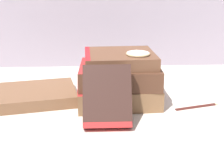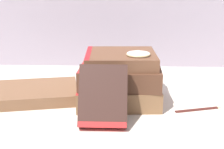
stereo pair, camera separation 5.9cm
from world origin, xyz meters
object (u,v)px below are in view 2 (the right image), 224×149
at_px(book_flat_top, 119,59).
at_px(reading_glasses, 105,82).
at_px(book_leaning_front, 103,98).
at_px(pocket_watch, 138,54).
at_px(book_flat_bottom, 116,93).
at_px(book_side_left, 32,93).
at_px(fountain_pen, 199,108).
at_px(book_flat_middle, 118,74).

relative_size(book_flat_top, reading_glasses, 1.82).
relative_size(book_leaning_front, pocket_watch, 2.10).
xyz_separation_m(pocket_watch, reading_glasses, (-0.09, 0.17, -0.13)).
distance_m(book_flat_bottom, book_side_left, 0.22).
distance_m(book_leaning_front, pocket_watch, 0.15).
relative_size(book_side_left, book_leaning_front, 1.96).
bearing_deg(fountain_pen, book_flat_bottom, 151.47).
relative_size(reading_glasses, fountain_pen, 0.80).
bearing_deg(book_leaning_front, fountain_pen, 20.53).
height_order(book_flat_middle, book_side_left, book_flat_middle).
xyz_separation_m(book_leaning_front, fountain_pen, (0.22, 0.08, -0.05)).
bearing_deg(reading_glasses, book_flat_top, -91.98).
relative_size(book_flat_middle, book_side_left, 0.79).
xyz_separation_m(book_flat_top, book_leaning_front, (-0.03, -0.14, -0.05)).
bearing_deg(book_flat_bottom, book_flat_middle, 27.67).
height_order(book_side_left, pocket_watch, pocket_watch).
height_order(book_flat_top, reading_glasses, book_flat_top).
bearing_deg(book_flat_middle, book_leaning_front, -101.08).
height_order(book_flat_middle, book_flat_top, book_flat_top).
relative_size(book_side_left, fountain_pen, 2.07).
xyz_separation_m(book_leaning_front, pocket_watch, (0.08, 0.11, 0.07)).
bearing_deg(book_flat_bottom, book_leaning_front, -103.95).
height_order(book_flat_bottom, pocket_watch, pocket_watch).
height_order(book_flat_top, fountain_pen, book_flat_top).
bearing_deg(book_flat_middle, book_flat_top, 81.73).
bearing_deg(pocket_watch, book_flat_top, 152.03).
xyz_separation_m(book_flat_middle, book_flat_top, (0.00, 0.00, 0.04)).
relative_size(pocket_watch, fountain_pen, 0.50).
bearing_deg(pocket_watch, reading_glasses, 118.33).
bearing_deg(fountain_pen, reading_glasses, 125.12).
distance_m(book_leaning_front, fountain_pen, 0.25).
distance_m(book_side_left, pocket_watch, 0.30).
bearing_deg(book_side_left, fountain_pen, -19.97).
bearing_deg(book_flat_top, book_flat_bottom, -137.29).
xyz_separation_m(book_flat_middle, reading_glasses, (-0.04, 0.14, -0.07)).
distance_m(book_flat_bottom, book_leaning_front, 0.14).
xyz_separation_m(book_flat_middle, fountain_pen, (0.19, -0.05, -0.07)).
bearing_deg(book_leaning_front, reading_glasses, 92.61).
distance_m(book_side_left, book_leaning_front, 0.25).
xyz_separation_m(book_flat_bottom, reading_glasses, (-0.04, 0.15, -0.02)).
bearing_deg(book_leaning_front, book_side_left, 143.35).
relative_size(book_flat_bottom, book_leaning_front, 1.63).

